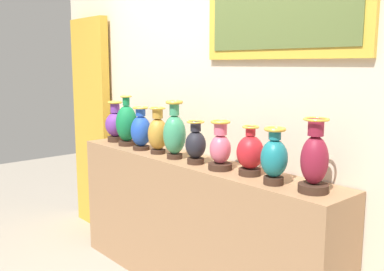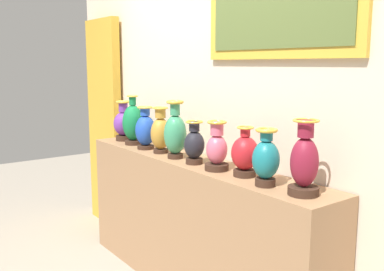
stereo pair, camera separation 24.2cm
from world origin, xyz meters
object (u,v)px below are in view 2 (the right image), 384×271
vase_emerald (133,123)px  vase_rose (217,149)px  vase_sapphire (145,130)px  vase_jade (175,133)px  vase_ochre (161,132)px  vase_burgundy (304,163)px  vase_crimson (245,154)px  vase_teal (266,159)px  vase_violet (124,123)px  vase_onyx (194,144)px

vase_emerald → vase_rose: 1.10m
vase_emerald → vase_sapphire: bearing=-4.4°
vase_jade → vase_ochre: bearing=175.7°
vase_ochre → vase_burgundy: bearing=0.5°
vase_emerald → vase_ochre: size_ratio=1.18×
vase_ochre → vase_jade: (0.22, -0.02, 0.03)m
vase_rose → vase_crimson: (0.22, 0.04, -0.00)m
vase_ochre → vase_teal: size_ratio=1.08×
vase_violet → vase_ochre: size_ratio=1.00×
vase_burgundy → vase_emerald: bearing=-179.9°
vase_jade → vase_violet: bearing=176.7°
vase_onyx → vase_ochre: bearing=178.3°
vase_crimson → vase_onyx: bearing=-174.3°
vase_emerald → vase_sapphire: (0.23, -0.02, -0.03)m
vase_emerald → vase_burgundy: size_ratio=1.05×
vase_rose → vase_crimson: vase_rose is taller
vase_jade → vase_burgundy: 1.12m
vase_jade → vase_onyx: vase_jade is taller
vase_violet → vase_sapphire: (0.45, -0.05, 0.00)m
vase_emerald → vase_crimson: vase_emerald is taller
vase_emerald → vase_teal: size_ratio=1.28×
vase_violet → vase_burgundy: vase_burgundy is taller
vase_violet → vase_ochre: bearing=-3.0°
vase_emerald → vase_jade: vase_jade is taller
vase_teal → vase_crimson: bearing=166.1°
vase_jade → vase_rose: size_ratio=1.31×
vase_crimson → vase_burgundy: 0.46m
vase_ochre → vase_crimson: 0.89m
vase_teal → vase_emerald: bearing=178.8°
vase_crimson → vase_burgundy: vase_burgundy is taller
vase_onyx → vase_crimson: vase_crimson is taller
vase_onyx → vase_teal: bearing=-0.9°
vase_violet → vase_teal: (1.77, -0.06, -0.00)m
vase_crimson → vase_teal: (0.22, -0.06, 0.02)m
vase_emerald → vase_crimson: 1.32m
vase_violet → vase_ochre: (0.66, -0.03, 0.01)m
vase_ochre → vase_teal: bearing=-1.3°
vase_rose → vase_jade: bearing=-178.6°
vase_emerald → vase_jade: (0.65, -0.02, 0.00)m
vase_sapphire → vase_teal: vase_sapphire is taller
vase_teal → vase_rose: bearing=177.6°
vase_ochre → vase_rose: bearing=-0.5°
vase_jade → vase_crimson: 0.67m
vase_teal → vase_violet: bearing=178.1°
vase_violet → vase_sapphire: bearing=-5.8°
vase_onyx → vase_teal: 0.67m
vase_crimson → vase_burgundy: bearing=-2.5°
vase_violet → vase_rose: bearing=-1.7°
vase_violet → vase_onyx: vase_violet is taller
vase_rose → vase_crimson: bearing=9.7°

